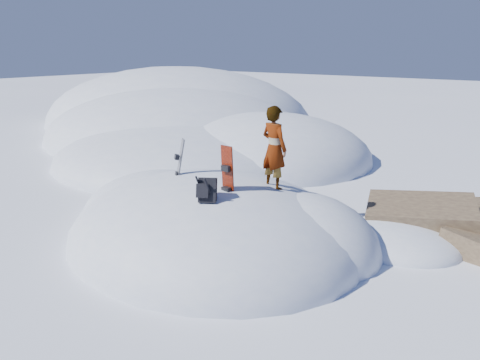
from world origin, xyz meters
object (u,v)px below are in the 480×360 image
Objects in this scene: snowboard_dark at (178,168)px; person at (274,148)px; snowboard_red at (227,181)px; backpack at (207,190)px.

snowboard_dark is 2.32m from person.
person is (2.11, 0.75, 0.60)m from snowboard_dark.
snowboard_dark is at bearing 31.57° from person.
backpack is at bearing -89.86° from snowboard_red.
snowboard_dark reaches higher than backpack.
backpack is 1.82m from person.
backpack is at bearing 86.62° from person.
person is (0.45, 1.66, 0.60)m from backpack.
snowboard_dark is (-1.68, 0.29, -0.03)m from snowboard_red.
backpack is at bearing 7.89° from snowboard_dark.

